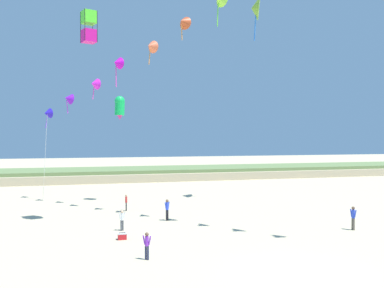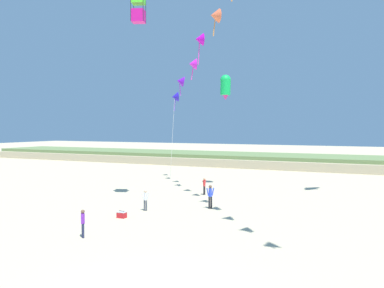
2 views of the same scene
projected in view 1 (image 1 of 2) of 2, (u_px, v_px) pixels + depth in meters
ground_plane at (301, 275)px, 19.89m from camera, size 240.00×240.00×0.00m
dune_ridge at (150, 173)px, 66.50m from camera, size 120.00×12.21×1.73m
person_near_left at (126, 201)px, 37.28m from camera, size 0.20×0.53×1.50m
person_near_right at (147, 244)px, 22.34m from camera, size 0.47×0.37×1.52m
person_mid_center at (122, 219)px, 29.33m from camera, size 0.51×0.24×1.49m
person_far_left at (167, 208)px, 32.89m from camera, size 0.51×0.46×1.72m
person_far_right at (353, 216)px, 29.53m from camera, size 0.23×0.61×1.72m
kite_banner_string at (182, 24)px, 33.35m from camera, size 24.77×28.90×23.28m
large_kite_low_lead at (255, 9)px, 42.79m from camera, size 1.92×2.65×4.62m
large_kite_mid_trail at (120, 107)px, 42.37m from camera, size 1.40×1.37×2.47m
large_kite_high_solo at (89, 27)px, 31.14m from camera, size 1.28×1.28×2.40m
beach_cooler at (122, 236)px, 26.81m from camera, size 0.58×0.41×0.46m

